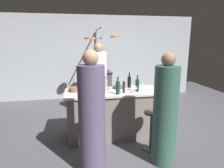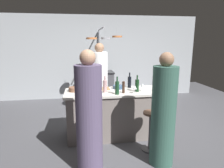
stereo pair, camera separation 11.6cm
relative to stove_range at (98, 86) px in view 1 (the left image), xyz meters
name	(u,v)px [view 1 (the left image)]	position (x,y,z in m)	size (l,w,h in m)	color
ground_plane	(113,135)	(0.00, -2.45, -0.45)	(9.00, 9.00, 0.00)	#4C4C51
back_wall	(96,57)	(0.00, 0.40, 0.85)	(6.40, 0.16, 2.60)	#9EA3A8
kitchen_island	(113,113)	(0.00, -2.45, 0.01)	(1.80, 0.72, 0.90)	slate
stove_range	(98,86)	(0.00, 0.00, 0.00)	(0.80, 0.64, 0.89)	#47474C
chef	(99,84)	(-0.16, -1.45, 0.38)	(0.37, 0.37, 1.77)	white
bar_stool_left	(89,134)	(-0.51, -3.07, -0.07)	(0.28, 0.28, 0.68)	#4C4C51
guest_left	(92,118)	(-0.50, -3.45, 0.35)	(0.36, 0.36, 1.72)	#594C6B
bar_stool_right	(151,129)	(0.53, -3.07, -0.07)	(0.28, 0.28, 0.68)	#4C4C51
guest_right	(165,114)	(0.57, -3.45, 0.33)	(0.35, 0.35, 1.67)	#33594C
overhead_pot_rack	(100,46)	(0.01, -0.51, 1.24)	(0.91, 1.32, 2.17)	gray
cutting_board	(101,89)	(-0.21, -2.27, 0.46)	(0.32, 0.22, 0.02)	#997047
pepper_mill	(124,87)	(0.16, -2.62, 0.56)	(0.05, 0.05, 0.21)	#382319
wine_bottle_rose	(105,86)	(-0.17, -2.53, 0.57)	(0.07, 0.07, 0.31)	#B78C8E
wine_bottle_green	(118,87)	(0.03, -2.70, 0.58)	(0.07, 0.07, 0.32)	#193D23
wine_bottle_red	(137,85)	(0.43, -2.57, 0.57)	(0.07, 0.07, 0.31)	#143319
wine_bottle_dark	(129,82)	(0.36, -2.23, 0.57)	(0.07, 0.07, 0.31)	black
wine_bottle_amber	(88,84)	(-0.46, -2.28, 0.56)	(0.07, 0.07, 0.29)	brown
wine_glass_near_left_guest	(135,87)	(0.35, -2.69, 0.56)	(0.07, 0.07, 0.15)	silver
wine_glass_by_chef	(143,85)	(0.54, -2.54, 0.56)	(0.07, 0.07, 0.15)	silver
mixing_bowl_blue	(118,87)	(0.13, -2.28, 0.48)	(0.20, 0.20, 0.06)	#334C6B
mixing_bowl_wooden	(74,89)	(-0.72, -2.36, 0.49)	(0.20, 0.20, 0.08)	brown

